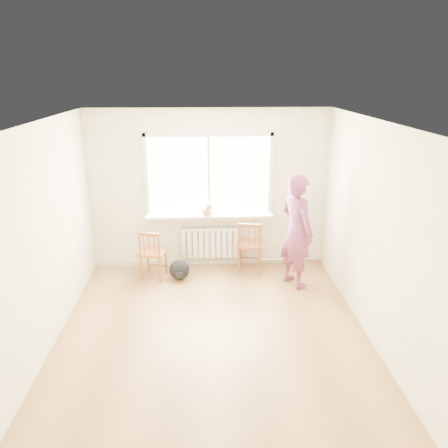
{
  "coord_description": "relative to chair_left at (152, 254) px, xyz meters",
  "views": [
    {
      "loc": [
        -0.09,
        -4.88,
        3.22
      ],
      "look_at": [
        0.2,
        1.2,
        1.11
      ],
      "focal_mm": 35.0,
      "sensor_mm": 36.0,
      "label": 1
    }
  ],
  "objects": [
    {
      "name": "ceiling",
      "position": [
        0.94,
        -1.71,
        2.27
      ],
      "size": [
        4.5,
        4.5,
        0.0
      ],
      "primitive_type": "plane",
      "rotation": [
        3.14,
        0.0,
        0.0
      ],
      "color": "white",
      "rests_on": "back_wall"
    },
    {
      "name": "radiator",
      "position": [
        0.94,
        0.45,
        0.01
      ],
      "size": [
        1.0,
        0.12,
        0.55
      ],
      "color": "white",
      "rests_on": "back_wall"
    },
    {
      "name": "back_wall",
      "position": [
        0.94,
        0.54,
        0.92
      ],
      "size": [
        4.0,
        0.01,
        2.7
      ],
      "primitive_type": "cube",
      "color": "#EFE7BF",
      "rests_on": "ground"
    },
    {
      "name": "cat",
      "position": [
        0.9,
        0.35,
        0.65
      ],
      "size": [
        0.27,
        0.44,
        0.3
      ],
      "rotation": [
        0.0,
        0.0,
        0.3
      ],
      "color": "beige",
      "rests_on": "windowsill"
    },
    {
      "name": "floor",
      "position": [
        0.94,
        -1.71,
        -0.43
      ],
      "size": [
        4.5,
        4.5,
        0.0
      ],
      "primitive_type": "plane",
      "color": "#A77344",
      "rests_on": "ground"
    },
    {
      "name": "baseboard",
      "position": [
        0.94,
        0.53,
        -0.39
      ],
      "size": [
        4.0,
        0.03,
        0.08
      ],
      "primitive_type": "cube",
      "color": "beige",
      "rests_on": "ground"
    },
    {
      "name": "backpack",
      "position": [
        0.43,
        -0.06,
        -0.26
      ],
      "size": [
        0.36,
        0.28,
        0.34
      ],
      "primitive_type": "ellipsoid",
      "rotation": [
        0.0,
        0.0,
        -0.09
      ],
      "color": "black",
      "rests_on": "floor"
    },
    {
      "name": "heating_pipe",
      "position": [
        2.19,
        0.48,
        -0.35
      ],
      "size": [
        1.4,
        0.04,
        0.04
      ],
      "primitive_type": "cylinder",
      "rotation": [
        0.0,
        1.57,
        0.0
      ],
      "color": "silver",
      "rests_on": "back_wall"
    },
    {
      "name": "person",
      "position": [
        2.28,
        -0.32,
        0.48
      ],
      "size": [
        0.69,
        0.78,
        1.8
      ],
      "primitive_type": "imported",
      "rotation": [
        0.0,
        0.0,
        2.05
      ],
      "color": "#B63C62",
      "rests_on": "floor"
    },
    {
      "name": "window",
      "position": [
        0.94,
        0.52,
        1.24
      ],
      "size": [
        2.12,
        0.05,
        1.42
      ],
      "color": "white",
      "rests_on": "back_wall"
    },
    {
      "name": "chair_left",
      "position": [
        0.0,
        0.0,
        0.0
      ],
      "size": [
        0.5,
        0.48,
        0.84
      ],
      "rotation": [
        0.0,
        0.0,
        2.91
      ],
      "color": "brown",
      "rests_on": "floor"
    },
    {
      "name": "windowsill",
      "position": [
        0.94,
        0.43,
        0.5
      ],
      "size": [
        2.15,
        0.22,
        0.04
      ],
      "primitive_type": "cube",
      "color": "white",
      "rests_on": "back_wall"
    },
    {
      "name": "chair_right",
      "position": [
        1.61,
        0.19,
        0.03
      ],
      "size": [
        0.51,
        0.49,
        0.9
      ],
      "rotation": [
        0.0,
        0.0,
        2.97
      ],
      "color": "brown",
      "rests_on": "floor"
    }
  ]
}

